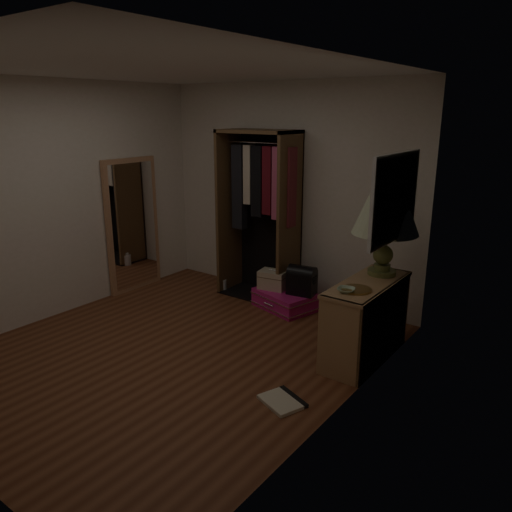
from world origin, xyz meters
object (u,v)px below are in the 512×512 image
at_px(console_bookshelf, 368,317).
at_px(white_jug, 222,284).
at_px(table_lamp, 386,216).
at_px(floor_mirror, 133,225).
at_px(train_case, 273,280).
at_px(open_wardrobe, 262,201).
at_px(pink_suitcase, 285,300).
at_px(black_bag, 302,279).

xyz_separation_m(console_bookshelf, white_jug, (-2.26, 0.55, -0.32)).
xyz_separation_m(console_bookshelf, table_lamp, (0.00, 0.26, 0.93)).
relative_size(floor_mirror, train_case, 4.74).
distance_m(open_wardrobe, floor_mirror, 1.72).
bearing_deg(train_case, pink_suitcase, -6.93).
bearing_deg(floor_mirror, white_jug, 31.61).
bearing_deg(black_bag, table_lamp, -25.28).
relative_size(black_bag, table_lamp, 0.44).
distance_m(open_wardrobe, table_lamp, 1.82).
relative_size(train_case, table_lamp, 0.46).
height_order(floor_mirror, train_case, floor_mirror).
xyz_separation_m(open_wardrobe, train_case, (0.30, -0.20, -0.89)).
relative_size(pink_suitcase, white_jug, 4.24).
xyz_separation_m(pink_suitcase, train_case, (-0.17, -0.01, 0.22)).
xyz_separation_m(train_case, table_lamp, (1.45, -0.27, 1.00)).
xyz_separation_m(console_bookshelf, black_bag, (-1.07, 0.57, -0.01)).
height_order(console_bookshelf, train_case, console_bookshelf).
relative_size(train_case, black_bag, 1.04).
distance_m(floor_mirror, train_case, 1.95).
bearing_deg(pink_suitcase, black_bag, 25.46).
bearing_deg(table_lamp, open_wardrobe, 165.12).
relative_size(open_wardrobe, floor_mirror, 1.21).
distance_m(pink_suitcase, table_lamp, 1.78).
relative_size(open_wardrobe, train_case, 5.72).
height_order(floor_mirror, white_jug, floor_mirror).
bearing_deg(black_bag, console_bookshelf, -37.10).
bearing_deg(black_bag, white_jug, 171.75).
height_order(table_lamp, white_jug, table_lamp).
bearing_deg(console_bookshelf, table_lamp, 89.12).
relative_size(floor_mirror, pink_suitcase, 2.12).
bearing_deg(floor_mirror, console_bookshelf, 0.85).
distance_m(floor_mirror, black_bag, 2.30).
height_order(train_case, black_bag, black_bag).
xyz_separation_m(train_case, white_jug, (-0.82, 0.03, -0.24)).
xyz_separation_m(open_wardrobe, white_jug, (-0.51, -0.17, -1.13)).
height_order(pink_suitcase, black_bag, black_bag).
relative_size(train_case, white_jug, 1.89).
distance_m(floor_mirror, pink_suitcase, 2.18).
relative_size(console_bookshelf, table_lamp, 1.43).
xyz_separation_m(floor_mirror, pink_suitcase, (1.97, 0.58, -0.74)).
bearing_deg(table_lamp, console_bookshelf, -90.88).
bearing_deg(white_jug, open_wardrobe, 18.51).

